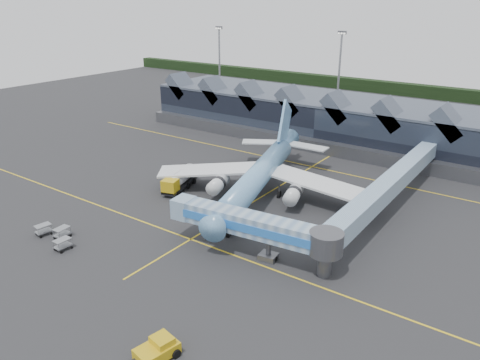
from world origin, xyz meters
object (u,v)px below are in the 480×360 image
Objects in this scene: main_airliner at (261,172)px; jet_bridge at (262,229)px; fuel_truck at (180,178)px; pushback_tug at (157,350)px.

jet_bridge is at bearing -73.17° from main_airliner.
fuel_truck is (-23.95, 11.38, -2.32)m from jet_bridge.
jet_bridge is 5.00× the size of pushback_tug.
jet_bridge is 20.61m from pushback_tug.
main_airliner is at bearing 116.97° from jet_bridge.
pushback_tug is at bearing -66.50° from fuel_truck.
main_airliner reaches higher than fuel_truck.
jet_bridge reaches higher than fuel_truck.
jet_bridge is (11.16, -17.12, 0.19)m from main_airliner.
jet_bridge reaches higher than pushback_tug.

